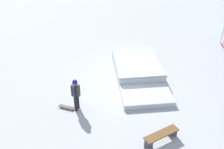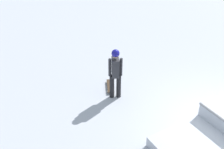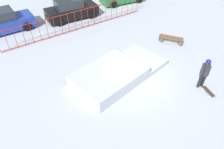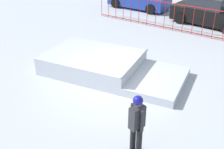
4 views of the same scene
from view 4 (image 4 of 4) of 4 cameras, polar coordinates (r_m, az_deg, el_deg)
The scene contains 5 objects.
ground_plane at distance 10.19m, azimuth 0.20°, elevation -2.52°, with size 60.00×60.00×0.00m, color #B2B7C1.
skate_ramp at distance 11.02m, azimuth -1.76°, elevation 1.87°, with size 5.77×3.51×0.74m.
skater at distance 6.94m, azimuth 5.05°, elevation -9.36°, with size 0.43×0.42×1.73m.
perimeter_fence at distance 15.51m, azimuth 15.13°, elevation 10.73°, with size 11.26×0.18×1.50m.
parked_car_black at distance 17.31m, azimuth 18.93°, elevation 11.84°, with size 4.20×2.14×1.60m.
Camera 4 is at (5.01, -7.15, 5.25)m, focal length 45.26 mm.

